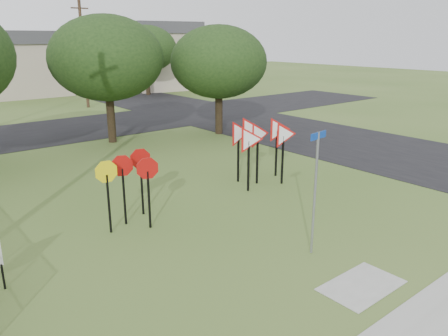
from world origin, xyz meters
The scene contains 14 objects.
ground centered at (0.00, 0.00, 0.00)m, with size 140.00×140.00×0.00m, color #405C22.
sidewalk centered at (0.00, -4.20, 0.01)m, with size 30.00×1.60×0.02m, color gray.
street_right centered at (12.00, 10.00, 0.01)m, with size 8.00×50.00×0.02m, color black.
street_far centered at (0.00, 20.00, 0.01)m, with size 60.00×8.00×0.02m, color black.
curb_pad centered at (0.00, -2.40, 0.01)m, with size 2.00×1.20×0.02m, color gray.
street_name_sign centered at (0.38, -0.56, 1.89)m, with size 0.69×0.11×3.34m.
stop_sign_cluster centered at (-2.47, 4.20, 1.68)m, with size 2.13×1.32×2.24m.
yield_sign_cluster centered at (3.47, 4.77, 1.87)m, with size 3.19×2.01×2.55m.
far_pole_b centered at (6.00, 28.00, 4.35)m, with size 1.40×0.24×8.50m.
house_mid centered at (4.00, 40.00, 3.15)m, with size 8.40×8.40×6.20m.
house_right centered at (18.00, 36.00, 3.65)m, with size 8.30×8.30×7.20m.
tree_near_mid centered at (2.00, 15.00, 4.54)m, with size 6.00×6.00×6.80m.
tree_near_right centered at (8.00, 13.00, 4.22)m, with size 5.60×5.60×6.33m.
tree_far_right centered at (14.00, 32.00, 4.54)m, with size 6.00×6.00×6.80m.
Camera 1 is at (-8.21, -7.34, 5.60)m, focal length 35.00 mm.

